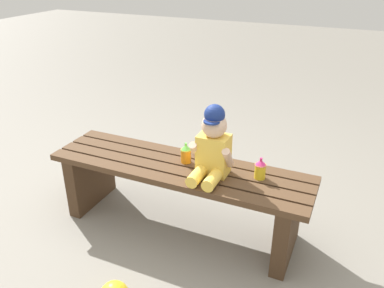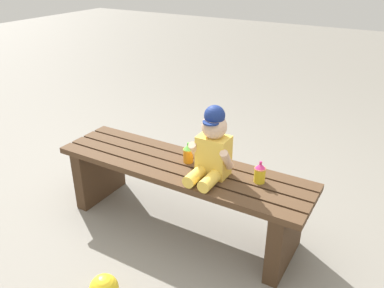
{
  "view_description": "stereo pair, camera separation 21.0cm",
  "coord_description": "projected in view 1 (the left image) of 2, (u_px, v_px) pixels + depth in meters",
  "views": [
    {
      "loc": [
        0.88,
        -1.78,
        1.53
      ],
      "look_at": [
        0.11,
        -0.05,
        0.61
      ],
      "focal_mm": 36.6,
      "sensor_mm": 36.0,
      "label": 1
    },
    {
      "loc": [
        1.07,
        -1.68,
        1.53
      ],
      "look_at": [
        0.11,
        -0.05,
        0.61
      ],
      "focal_mm": 36.6,
      "sensor_mm": 36.0,
      "label": 2
    }
  ],
  "objects": [
    {
      "name": "child_figure",
      "position": [
        212.0,
        146.0,
        2.09
      ],
      "size": [
        0.23,
        0.27,
        0.4
      ],
      "color": "#F2C64C",
      "rests_on": "park_bench"
    },
    {
      "name": "park_bench",
      "position": [
        179.0,
        186.0,
        2.33
      ],
      "size": [
        1.55,
        0.41,
        0.43
      ],
      "color": "#513823",
      "rests_on": "ground_plane"
    },
    {
      "name": "sippy_cup_left",
      "position": [
        186.0,
        153.0,
        2.27
      ],
      "size": [
        0.06,
        0.06,
        0.12
      ],
      "color": "orange",
      "rests_on": "park_bench"
    },
    {
      "name": "ground_plane",
      "position": [
        180.0,
        225.0,
        2.45
      ],
      "size": [
        16.0,
        16.0,
        0.0
      ],
      "primitive_type": "plane",
      "color": "gray"
    },
    {
      "name": "sippy_cup_right",
      "position": [
        260.0,
        169.0,
        2.11
      ],
      "size": [
        0.06,
        0.06,
        0.12
      ],
      "color": "yellow",
      "rests_on": "park_bench"
    }
  ]
}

